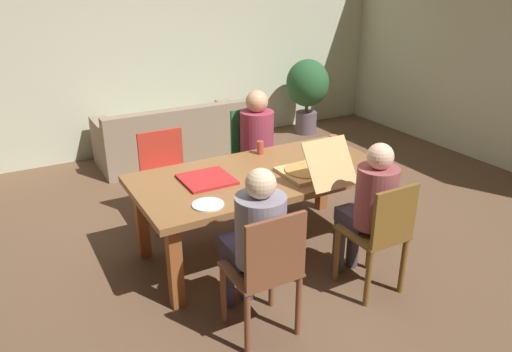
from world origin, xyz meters
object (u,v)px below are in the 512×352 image
(chair_3, at_px, (166,170))
(drinking_glass_1, at_px, (260,148))
(person_0, at_px, (260,138))
(plate_0, at_px, (334,152))
(person_2, at_px, (255,235))
(chair_2, at_px, (267,270))
(chair_0, at_px, (253,151))
(plate_1, at_px, (208,205))
(pizza_box_1, at_px, (310,170))
(couch, at_px, (175,139))
(chair_1, at_px, (380,235))
(pizza_box_0, at_px, (207,179))
(person_1, at_px, (369,203))
(drinking_glass_0, at_px, (333,141))
(dining_table, at_px, (262,182))
(potted_plant, at_px, (307,87))

(chair_3, xyz_separation_m, drinking_glass_1, (0.73, -0.54, 0.27))
(person_0, bearing_deg, plate_0, -63.95)
(person_2, bearing_deg, chair_2, -90.00)
(chair_0, distance_m, drinking_glass_1, 0.68)
(chair_3, relative_size, plate_1, 3.83)
(drinking_glass_1, bearing_deg, chair_2, -117.89)
(pizza_box_1, distance_m, plate_0, 0.61)
(drinking_glass_1, bearing_deg, person_0, 61.24)
(plate_0, xyz_separation_m, couch, (-0.68, 2.35, -0.46))
(plate_0, bearing_deg, chair_0, 112.19)
(chair_0, bearing_deg, chair_1, -90.00)
(pizza_box_0, bearing_deg, couch, 76.08)
(person_1, relative_size, plate_0, 4.73)
(chair_1, relative_size, plate_0, 3.67)
(chair_2, distance_m, plate_1, 0.69)
(chair_1, distance_m, person_1, 0.25)
(chair_1, relative_size, chair_2, 0.97)
(chair_1, bearing_deg, pizza_box_1, 101.43)
(chair_0, xyz_separation_m, drinking_glass_0, (0.48, -0.72, 0.25))
(plate_1, bearing_deg, plate_0, 16.57)
(chair_3, height_order, drinking_glass_0, chair_3)
(chair_1, xyz_separation_m, drinking_glass_1, (-0.24, 1.35, 0.30))
(drinking_glass_0, bearing_deg, chair_2, -139.55)
(chair_0, relative_size, pizza_box_1, 1.54)
(chair_0, relative_size, couch, 0.50)
(dining_table, xyz_separation_m, chair_2, (-0.52, -0.98, -0.12))
(pizza_box_0, height_order, plate_1, pizza_box_0)
(chair_1, height_order, person_2, person_2)
(chair_0, xyz_separation_m, couch, (-0.32, 1.47, -0.25))
(drinking_glass_1, bearing_deg, pizza_box_1, -81.60)
(pizza_box_0, relative_size, drinking_glass_0, 3.76)
(person_2, distance_m, plate_0, 1.61)
(dining_table, distance_m, person_0, 0.94)
(chair_1, bearing_deg, chair_0, 90.00)
(person_2, height_order, pizza_box_1, person_2)
(dining_table, height_order, person_1, person_1)
(dining_table, bearing_deg, couch, 87.13)
(potted_plant, bearing_deg, pizza_box_0, -137.21)
(drinking_glass_1, bearing_deg, chair_0, 67.70)
(pizza_box_0, distance_m, plate_1, 0.44)
(person_0, bearing_deg, person_1, -90.00)
(chair_2, relative_size, couch, 0.49)
(chair_2, xyz_separation_m, pizza_box_1, (0.82, 0.73, 0.25))
(chair_3, bearing_deg, dining_table, -60.82)
(chair_1, relative_size, person_2, 0.77)
(couch, relative_size, potted_plant, 1.75)
(plate_0, distance_m, drinking_glass_1, 0.67)
(person_1, bearing_deg, chair_0, 90.00)
(plate_0, xyz_separation_m, drinking_glass_1, (-0.60, 0.31, 0.05))
(person_1, height_order, drinking_glass_0, person_1)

